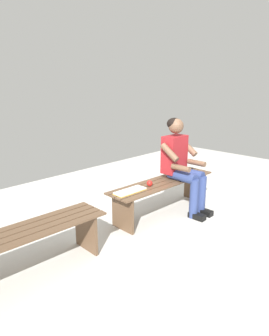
% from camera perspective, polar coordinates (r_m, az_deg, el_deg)
% --- Properties ---
extents(ground_plane, '(10.00, 7.00, 0.04)m').
position_cam_1_polar(ground_plane, '(2.96, 8.31, -19.82)').
color(ground_plane, beige).
extents(bench_near, '(1.69, 0.45, 0.45)m').
position_cam_1_polar(bench_near, '(4.04, 5.39, -3.93)').
color(bench_near, brown).
rests_on(bench_near, ground).
extents(bench_far, '(1.67, 0.45, 0.45)m').
position_cam_1_polar(bench_far, '(2.90, -20.97, -13.22)').
color(bench_far, brown).
rests_on(bench_far, ground).
extents(person_seated, '(0.50, 0.69, 1.25)m').
position_cam_1_polar(person_seated, '(4.07, 8.80, 1.23)').
color(person_seated, maroon).
rests_on(person_seated, ground).
extents(apple, '(0.07, 0.07, 0.07)m').
position_cam_1_polar(apple, '(3.80, 2.79, -2.87)').
color(apple, red).
rests_on(apple, bench_near).
extents(book_open, '(0.42, 0.17, 0.02)m').
position_cam_1_polar(book_open, '(3.60, -0.84, -4.36)').
color(book_open, white).
rests_on(book_open, bench_near).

